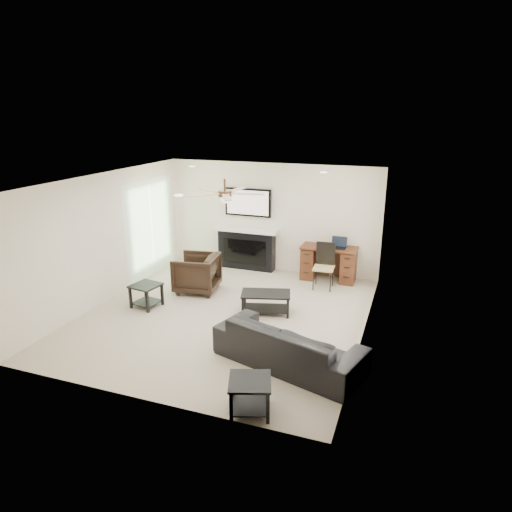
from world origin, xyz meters
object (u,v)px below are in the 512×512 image
(coffee_table, at_px, (266,303))
(desk, at_px, (329,263))
(sofa, at_px, (289,344))
(armchair, at_px, (197,273))
(fireplace_unit, at_px, (246,230))

(coffee_table, distance_m, desk, 2.27)
(sofa, distance_m, armchair, 3.37)
(sofa, xyz_separation_m, fireplace_unit, (-2.14, 3.84, 0.63))
(armchair, distance_m, desk, 2.92)
(coffee_table, bearing_deg, desk, 54.88)
(coffee_table, height_order, desk, desk)
(sofa, bearing_deg, fireplace_unit, -44.00)
(sofa, relative_size, desk, 1.84)
(armchair, relative_size, desk, 0.71)
(desk, bearing_deg, fireplace_unit, 177.07)
(coffee_table, relative_size, fireplace_unit, 0.47)
(desk, bearing_deg, sofa, -87.68)
(sofa, xyz_separation_m, desk, (-0.15, 3.74, 0.05))
(armchair, relative_size, coffee_table, 0.96)
(fireplace_unit, relative_size, desk, 1.57)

